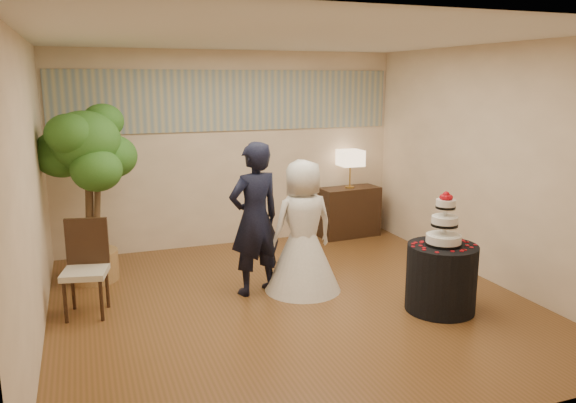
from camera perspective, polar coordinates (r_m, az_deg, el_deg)
name	(u,v)px	position (r m, az deg, el deg)	size (l,w,h in m)	color
floor	(292,303)	(6.23, 0.42, -10.30)	(5.00, 5.00, 0.00)	brown
ceiling	(293,37)	(5.76, 0.47, 16.36)	(5.00, 5.00, 0.00)	white
wall_back	(231,150)	(8.19, -5.79, 5.27)	(5.00, 0.06, 2.80)	beige
wall_front	(433,240)	(3.66, 14.47, -3.80)	(5.00, 0.06, 2.80)	beige
wall_left	(29,194)	(5.49, -24.79, 0.74)	(0.06, 5.00, 2.80)	beige
wall_right	(488,165)	(7.10, 19.70, 3.54)	(0.06, 5.00, 2.80)	beige
mural_border	(231,101)	(8.12, -5.86, 10.16)	(4.90, 0.02, 0.85)	#989F90
groom	(255,219)	(6.27, -3.40, -1.79)	(0.63, 0.42, 1.74)	black
bride	(303,226)	(6.38, 1.53, -2.51)	(0.88, 0.88, 1.53)	white
cake_table	(441,278)	(6.15, 15.30, -7.48)	(0.73, 0.73, 0.71)	black
wedding_cake	(445,219)	(5.97, 15.64, -1.68)	(0.37, 0.37, 0.57)	white
console	(349,212)	(8.75, 6.23, -1.05)	(0.92, 0.41, 0.77)	black
table_lamp	(350,169)	(8.62, 6.33, 3.31)	(0.34, 0.34, 0.58)	beige
ficus_tree	(89,193)	(7.02, -19.61, 0.80)	(1.03, 1.03, 2.16)	#30641F
side_chair	(85,270)	(6.13, -19.94, -6.52)	(0.45, 0.47, 0.99)	black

